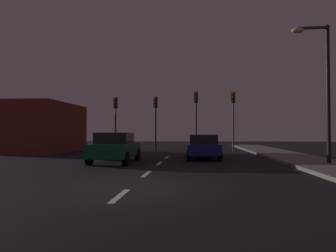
{
  "coord_description": "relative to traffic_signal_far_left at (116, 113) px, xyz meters",
  "views": [
    {
      "loc": [
        1.81,
        -8.14,
        1.49
      ],
      "look_at": [
        -0.2,
        13.04,
        2.02
      ],
      "focal_mm": 31.6,
      "sensor_mm": 36.0,
      "label": 1
    }
  ],
  "objects": [
    {
      "name": "ground_plane",
      "position": [
        4.96,
        -9.27,
        -3.2
      ],
      "size": [
        80.0,
        80.0,
        0.0
      ],
      "primitive_type": "plane",
      "color": "black"
    },
    {
      "name": "sidewalk_curb_right",
      "position": [
        12.46,
        -9.27,
        -3.12
      ],
      "size": [
        3.0,
        40.0,
        0.15
      ],
      "primitive_type": "cube",
      "color": "gray",
      "rests_on": "ground_plane"
    },
    {
      "name": "lane_stripe_nearest",
      "position": [
        4.96,
        -17.47,
        -3.19
      ],
      "size": [
        0.16,
        1.6,
        0.01
      ],
      "primitive_type": "cube",
      "color": "silver",
      "rests_on": "ground_plane"
    },
    {
      "name": "lane_stripe_second",
      "position": [
        4.96,
        -13.67,
        -3.19
      ],
      "size": [
        0.16,
        1.6,
        0.01
      ],
      "primitive_type": "cube",
      "color": "silver",
      "rests_on": "ground_plane"
    },
    {
      "name": "lane_stripe_third",
      "position": [
        4.96,
        -9.87,
        -3.19
      ],
      "size": [
        0.16,
        1.6,
        0.01
      ],
      "primitive_type": "cube",
      "color": "silver",
      "rests_on": "ground_plane"
    },
    {
      "name": "lane_stripe_fourth",
      "position": [
        4.96,
        -6.07,
        -3.19
      ],
      "size": [
        0.16,
        1.6,
        0.01
      ],
      "primitive_type": "cube",
      "color": "silver",
      "rests_on": "ground_plane"
    },
    {
      "name": "traffic_signal_far_left",
      "position": [
        0.0,
        0.0,
        0.0
      ],
      "size": [
        0.32,
        0.38,
        4.53
      ],
      "color": "#4C4C51",
      "rests_on": "ground_plane"
    },
    {
      "name": "traffic_signal_center_left",
      "position": [
        3.42,
        0.0,
        0.01
      ],
      "size": [
        0.32,
        0.38,
        4.54
      ],
      "color": "black",
      "rests_on": "ground_plane"
    },
    {
      "name": "traffic_signal_center_right",
      "position": [
        6.78,
        0.0,
        0.25
      ],
      "size": [
        0.32,
        0.38,
        4.92
      ],
      "color": "#2D2D30",
      "rests_on": "ground_plane"
    },
    {
      "name": "traffic_signal_far_right",
      "position": [
        9.8,
        0.0,
        0.22
      ],
      "size": [
        0.32,
        0.38,
        4.87
      ],
      "color": "#4C4C51",
      "rests_on": "ground_plane"
    },
    {
      "name": "car_stopped_ahead",
      "position": [
        7.2,
        -6.7,
        -2.47
      ],
      "size": [
        1.9,
        4.6,
        1.41
      ],
      "color": "navy",
      "rests_on": "ground_plane"
    },
    {
      "name": "car_adjacent_lane",
      "position": [
        2.69,
        -9.72,
        -2.42
      ],
      "size": [
        1.96,
        3.85,
        1.53
      ],
      "color": "#0F4C2D",
      "rests_on": "ground_plane"
    },
    {
      "name": "street_lamp_right",
      "position": [
        12.5,
        -10.41,
        0.71
      ],
      "size": [
        1.67,
        0.36,
        6.44
      ],
      "color": "black",
      "rests_on": "ground_plane"
    },
    {
      "name": "storefront_left",
      "position": [
        -5.12,
        -2.11,
        -1.28
      ],
      "size": [
        4.17,
        6.96,
        3.84
      ],
      "primitive_type": "cube",
      "color": "maroon",
      "rests_on": "ground_plane"
    }
  ]
}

